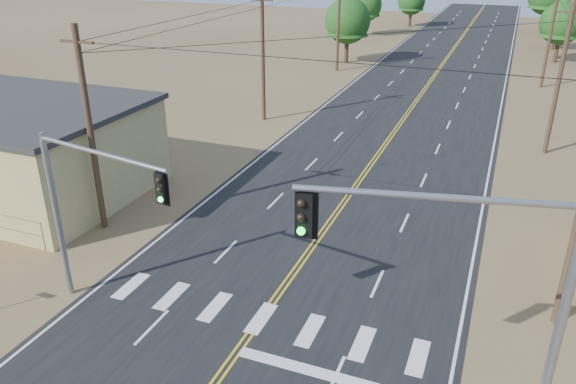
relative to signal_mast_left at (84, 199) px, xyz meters
The scene contains 12 objects.
road 24.89m from the signal_mast_left, 75.27° to the left, with size 15.00×200.00×0.02m, color black.
utility_pole_left_near 7.09m from the signal_mast_left, 127.25° to the left, with size 1.80×0.30×10.00m.
utility_pole_left_mid 25.99m from the signal_mast_left, 99.49° to the left, with size 1.80×0.30×10.00m.
utility_pole_left_far 45.84m from the signal_mast_left, 95.36° to the left, with size 1.80×0.30×10.00m.
utility_pole_right_mid 30.61m from the signal_mast_left, 56.90° to the left, with size 1.80×0.30×10.00m.
utility_pole_right_far 48.60m from the signal_mast_left, 69.88° to the left, with size 1.80×0.30×10.00m.
signal_mast_left is the anchor object (origin of this frame).
signal_mast_right 13.97m from the signal_mast_left, ahead, with size 6.85×1.84×7.97m.
tree_left_near 50.48m from the signal_mast_left, 95.20° to the left, with size 5.21×5.21×8.68m.
tree_left_mid 71.41m from the signal_mast_left, 96.26° to the left, with size 4.79×4.79×7.98m.
tree_right_near 62.36m from the signal_mast_left, 72.86° to the left, with size 4.89×4.89×8.16m.
tree_right_mid 71.06m from the signal_mast_left, 75.02° to the left, with size 3.99×3.99×6.65m.
Camera 1 is at (7.47, -8.03, 13.33)m, focal length 35.00 mm.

